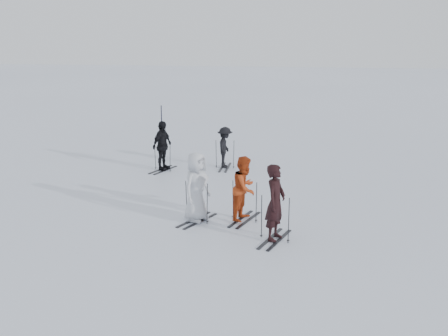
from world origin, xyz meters
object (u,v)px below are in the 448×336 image
(skier_uphill_far, at_px, (225,148))
(skier_near_dark, at_px, (275,203))
(skier_grey, at_px, (197,188))
(skier_uphill_left, at_px, (162,146))
(skier_red, at_px, (245,189))
(piste_marker, at_px, (162,128))

(skier_uphill_far, bearing_deg, skier_near_dark, -162.28)
(skier_grey, bearing_deg, skier_uphill_left, 48.72)
(skier_grey, distance_m, skier_uphill_far, 6.28)
(skier_red, distance_m, skier_uphill_left, 6.48)
(skier_near_dark, xyz_separation_m, skier_red, (-0.95, 1.43, -0.08))
(skier_uphill_left, bearing_deg, piste_marker, 35.26)
(skier_red, bearing_deg, piste_marker, 46.25)
(skier_grey, xyz_separation_m, piste_marker, (-3.36, 9.16, 0.01))
(skier_near_dark, xyz_separation_m, piste_marker, (-5.66, 10.32, -0.00))
(skier_uphill_far, xyz_separation_m, piste_marker, (-3.28, 2.88, 0.20))
(skier_red, relative_size, skier_uphill_far, 1.16)
(skier_uphill_far, bearing_deg, piste_marker, 48.67)
(skier_near_dark, distance_m, skier_red, 1.72)
(skier_near_dark, distance_m, piste_marker, 11.77)
(skier_red, bearing_deg, skier_grey, 119.75)
(skier_grey, distance_m, skier_uphill_left, 6.05)
(skier_red, distance_m, piste_marker, 10.06)
(skier_grey, relative_size, skier_uphill_far, 1.25)
(skier_uphill_left, distance_m, skier_uphill_far, 2.46)
(skier_grey, relative_size, piste_marker, 0.99)
(skier_grey, xyz_separation_m, skier_uphill_far, (-0.08, 6.27, -0.20))
(skier_near_dark, relative_size, skier_grey, 1.01)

